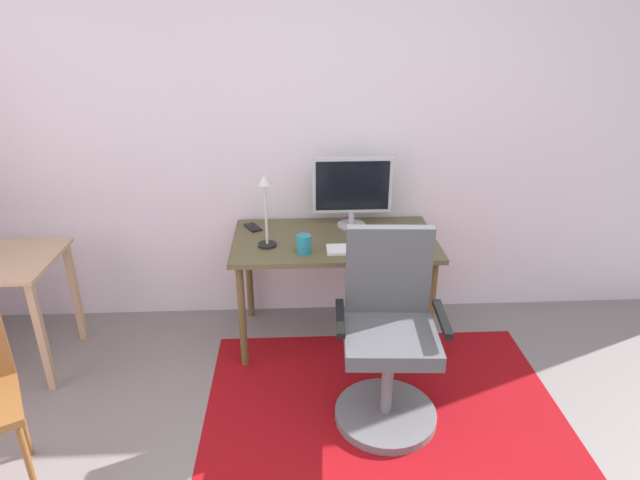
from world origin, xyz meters
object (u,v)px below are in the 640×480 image
object	(u,v)px
monitor	(352,188)
keyboard	(364,249)
desk	(334,249)
coffee_cup	(304,244)
office_chair	(388,346)
desk_lamp	(265,203)
computer_mouse	(417,246)
cell_phone	(253,227)
side_table	(3,279)

from	to	relation	value
monitor	keyboard	xyz separation A→B (m)	(0.03, -0.38, -0.25)
desk	keyboard	distance (m)	0.26
coffee_cup	office_chair	distance (m)	0.76
monitor	office_chair	distance (m)	1.09
coffee_cup	desk_lamp	xyz separation A→B (m)	(-0.21, 0.11, 0.22)
computer_mouse	cell_phone	xyz separation A→B (m)	(-0.98, 0.36, -0.01)
coffee_cup	computer_mouse	bearing A→B (deg)	2.20
monitor	side_table	xyz separation A→B (m)	(-2.03, -0.40, -0.38)
keyboard	desk_lamp	world-z (taller)	desk_lamp
computer_mouse	side_table	world-z (taller)	computer_mouse
side_table	coffee_cup	bearing A→B (deg)	0.12
desk	office_chair	size ratio (longest dim) A/B	1.22
keyboard	cell_phone	world-z (taller)	keyboard
computer_mouse	coffee_cup	size ratio (longest dim) A/B	0.96
office_chair	desk	bearing A→B (deg)	110.00
desk	monitor	world-z (taller)	monitor
monitor	desk_lamp	distance (m)	0.60
keyboard	computer_mouse	bearing A→B (deg)	1.90
coffee_cup	desk_lamp	world-z (taller)	desk_lamp
desk	side_table	xyz separation A→B (m)	(-1.91, -0.20, -0.05)
desk_lamp	desk	bearing A→B (deg)	12.95
monitor	cell_phone	bearing A→B (deg)	-178.96
computer_mouse	keyboard	bearing A→B (deg)	-178.10
computer_mouse	desk_lamp	xyz separation A→B (m)	(-0.88, 0.08, 0.25)
computer_mouse	cell_phone	bearing A→B (deg)	159.66
desk	desk_lamp	size ratio (longest dim) A/B	2.82
computer_mouse	coffee_cup	world-z (taller)	coffee_cup
desk	keyboard	world-z (taller)	keyboard
cell_phone	coffee_cup	bearing A→B (deg)	-79.09
coffee_cup	desk_lamp	distance (m)	0.32
computer_mouse	cell_phone	size ratio (longest dim) A/B	0.74
monitor	desk_lamp	bearing A→B (deg)	-151.02
cell_phone	desk_lamp	distance (m)	0.40
coffee_cup	office_chair	bearing A→B (deg)	-52.62
side_table	desk_lamp	bearing A→B (deg)	4.20
desk_lamp	office_chair	world-z (taller)	desk_lamp
desk	desk_lamp	xyz separation A→B (m)	(-0.40, -0.09, 0.34)
monitor	desk	bearing A→B (deg)	-121.88
computer_mouse	desk_lamp	bearing A→B (deg)	174.70
desk_lamp	side_table	xyz separation A→B (m)	(-1.50, -0.11, -0.39)
monitor	desk_lamp	world-z (taller)	monitor
office_chair	monitor	bearing A→B (deg)	99.22
monitor	cell_phone	world-z (taller)	monitor
desk	computer_mouse	bearing A→B (deg)	-20.29
keyboard	coffee_cup	world-z (taller)	coffee_cup
monitor	keyboard	bearing A→B (deg)	-85.13
desk	computer_mouse	distance (m)	0.51
desk	side_table	size ratio (longest dim) A/B	1.76
coffee_cup	office_chair	world-z (taller)	office_chair
desk	side_table	world-z (taller)	side_table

